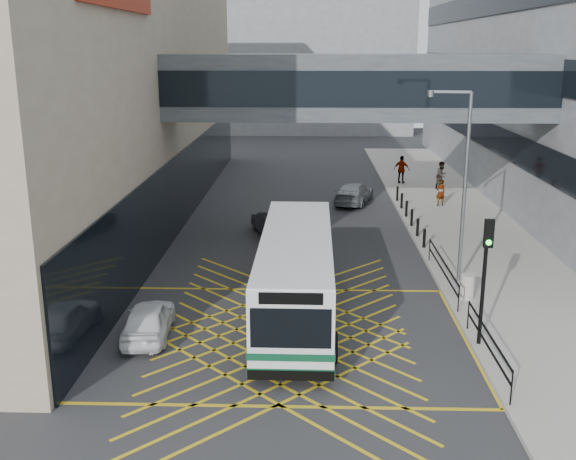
# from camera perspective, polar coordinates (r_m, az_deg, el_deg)

# --- Properties ---
(ground) EXTENTS (120.00, 120.00, 0.00)m
(ground) POSITION_cam_1_polar(r_m,az_deg,el_deg) (22.68, -0.31, -9.03)
(ground) COLOR #333335
(building_far) EXTENTS (28.00, 16.00, 18.00)m
(building_far) POSITION_cam_1_polar(r_m,az_deg,el_deg) (80.71, -0.23, 15.03)
(building_far) COLOR gray
(building_far) RESTS_ON ground
(skybridge) EXTENTS (20.00, 4.10, 3.00)m
(skybridge) POSITION_cam_1_polar(r_m,az_deg,el_deg) (32.79, 5.80, 11.99)
(skybridge) COLOR #484D52
(skybridge) RESTS_ON ground
(pavement) EXTENTS (6.00, 54.00, 0.16)m
(pavement) POSITION_cam_1_polar(r_m,az_deg,el_deg) (37.75, 14.30, 0.60)
(pavement) COLOR #A5A097
(pavement) RESTS_ON ground
(box_junction) EXTENTS (12.00, 9.00, 0.01)m
(box_junction) POSITION_cam_1_polar(r_m,az_deg,el_deg) (22.68, -0.31, -9.02)
(box_junction) COLOR gold
(box_junction) RESTS_ON ground
(bus) EXTENTS (2.80, 10.80, 3.02)m
(bus) POSITION_cam_1_polar(r_m,az_deg,el_deg) (23.77, 0.71, -3.67)
(bus) COLOR white
(bus) RESTS_ON ground
(car_white) EXTENTS (1.82, 3.98, 1.24)m
(car_white) POSITION_cam_1_polar(r_m,az_deg,el_deg) (22.94, -11.72, -7.40)
(car_white) COLOR white
(car_white) RESTS_ON ground
(car_dark) EXTENTS (2.81, 4.41, 1.29)m
(car_dark) POSITION_cam_1_polar(r_m,az_deg,el_deg) (34.26, -1.33, 0.57)
(car_dark) COLOR black
(car_dark) RESTS_ON ground
(car_silver) EXTENTS (2.96, 4.71, 1.36)m
(car_silver) POSITION_cam_1_polar(r_m,az_deg,el_deg) (41.57, 5.59, 3.18)
(car_silver) COLOR gray
(car_silver) RESTS_ON ground
(traffic_light) EXTENTS (0.30, 0.49, 4.16)m
(traffic_light) POSITION_cam_1_polar(r_m,az_deg,el_deg) (21.62, 16.39, -2.79)
(traffic_light) COLOR black
(traffic_light) RESTS_ON pavement
(street_lamp) EXTENTS (1.72, 0.46, 7.57)m
(street_lamp) POSITION_cam_1_polar(r_m,az_deg,el_deg) (27.10, 14.44, 4.45)
(street_lamp) COLOR slate
(street_lamp) RESTS_ON pavement
(litter_bin) EXTENTS (0.54, 0.54, 0.94)m
(litter_bin) POSITION_cam_1_polar(r_m,az_deg,el_deg) (26.24, 14.92, -4.64)
(litter_bin) COLOR #ADA89E
(litter_bin) RESTS_ON pavement
(kerb_railings) EXTENTS (0.05, 12.54, 1.00)m
(kerb_railings) POSITION_cam_1_polar(r_m,az_deg,el_deg) (24.58, 14.39, -5.35)
(kerb_railings) COLOR black
(kerb_railings) RESTS_ON pavement
(bollards) EXTENTS (0.14, 10.14, 0.90)m
(bollards) POSITION_cam_1_polar(r_m,az_deg,el_deg) (37.12, 10.21, 1.43)
(bollards) COLOR black
(bollards) RESTS_ON pavement
(pedestrian_a) EXTENTS (0.74, 0.61, 1.59)m
(pedestrian_a) POSITION_cam_1_polar(r_m,az_deg,el_deg) (41.02, 12.78, 3.10)
(pedestrian_a) COLOR gray
(pedestrian_a) RESTS_ON pavement
(pedestrian_b) EXTENTS (1.01, 0.97, 1.82)m
(pedestrian_b) POSITION_cam_1_polar(r_m,az_deg,el_deg) (46.01, 12.88, 4.54)
(pedestrian_b) COLOR gray
(pedestrian_b) RESTS_ON pavement
(pedestrian_c) EXTENTS (1.25, 0.96, 1.91)m
(pedestrian_c) POSITION_cam_1_polar(r_m,az_deg,el_deg) (47.36, 9.60, 5.06)
(pedestrian_c) COLOR gray
(pedestrian_c) RESTS_ON pavement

